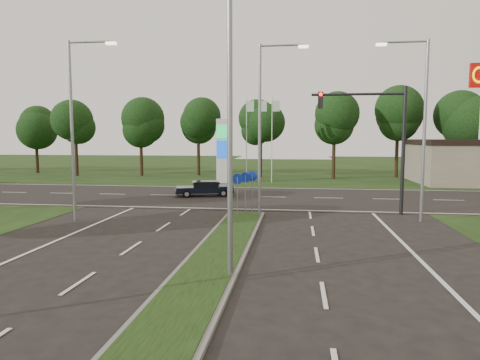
# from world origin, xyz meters

# --- Properties ---
(verge_far) EXTENTS (160.00, 50.00, 0.02)m
(verge_far) POSITION_xyz_m (0.00, 55.00, 0.00)
(verge_far) COLOR black
(verge_far) RESTS_ON ground
(cross_road) EXTENTS (160.00, 12.00, 0.02)m
(cross_road) POSITION_xyz_m (0.00, 24.00, 0.00)
(cross_road) COLOR black
(cross_road) RESTS_ON ground
(median_kerb) EXTENTS (2.00, 26.00, 0.12)m
(median_kerb) POSITION_xyz_m (0.00, 4.00, 0.06)
(median_kerb) COLOR slate
(median_kerb) RESTS_ON ground
(streetlight_median_near) EXTENTS (2.53, 0.22, 9.00)m
(streetlight_median_near) POSITION_xyz_m (1.00, 6.00, 5.08)
(streetlight_median_near) COLOR gray
(streetlight_median_near) RESTS_ON ground
(streetlight_median_far) EXTENTS (2.53, 0.22, 9.00)m
(streetlight_median_far) POSITION_xyz_m (1.00, 16.00, 5.08)
(streetlight_median_far) COLOR gray
(streetlight_median_far) RESTS_ON ground
(streetlight_left_far) EXTENTS (2.53, 0.22, 9.00)m
(streetlight_left_far) POSITION_xyz_m (-8.30, 14.00, 5.08)
(streetlight_left_far) COLOR gray
(streetlight_left_far) RESTS_ON ground
(streetlight_right_far) EXTENTS (2.53, 0.22, 9.00)m
(streetlight_right_far) POSITION_xyz_m (8.80, 16.00, 5.08)
(streetlight_right_far) COLOR gray
(streetlight_right_far) RESTS_ON ground
(traffic_signal) EXTENTS (5.10, 0.42, 7.00)m
(traffic_signal) POSITION_xyz_m (7.19, 18.00, 4.65)
(traffic_signal) COLOR black
(traffic_signal) RESTS_ON ground
(median_signs) EXTENTS (1.16, 1.76, 2.38)m
(median_signs) POSITION_xyz_m (0.00, 16.40, 1.71)
(median_signs) COLOR gray
(median_signs) RESTS_ON ground
(gas_pylon) EXTENTS (5.80, 1.26, 8.00)m
(gas_pylon) POSITION_xyz_m (-3.79, 33.05, 3.20)
(gas_pylon) COLOR silver
(gas_pylon) RESTS_ON ground
(treeline_far) EXTENTS (6.00, 6.00, 9.90)m
(treeline_far) POSITION_xyz_m (0.10, 39.93, 6.83)
(treeline_far) COLOR black
(treeline_far) RESTS_ON ground
(navy_sedan) EXTENTS (4.36, 2.74, 1.11)m
(navy_sedan) POSITION_xyz_m (-3.87, 23.89, 0.60)
(navy_sedan) COLOR black
(navy_sedan) RESTS_ON ground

